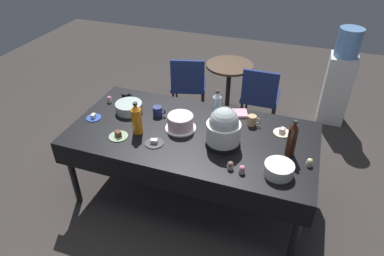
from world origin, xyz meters
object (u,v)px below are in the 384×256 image
Objects in this scene: cupcake_rose at (310,162)px; coffee_mug_black at (126,96)px; dessert_plate_sage at (118,135)px; soda_bottle_water at (217,104)px; soda_bottle_orange_juice at (137,119)px; coffee_mug_tan at (252,120)px; glass_salad_bowl at (129,107)px; coffee_mug_navy at (158,111)px; maroon_chair_right at (260,94)px; cupcake_mint at (242,169)px; cupcake_cocoa at (230,165)px; potluck_table at (192,138)px; ceramic_snack_bowl at (279,169)px; round_cafe_table at (229,80)px; maroon_chair_left at (188,82)px; dessert_plate_cream at (282,132)px; water_cooler at (339,79)px; soda_bottle_cola at (292,139)px; dessert_plate_cobalt at (94,117)px; cupcake_lemon at (109,99)px; slow_cooker at (224,129)px; frosted_layer_cake at (180,122)px; dessert_plate_charcoal at (154,142)px.

cupcake_rose is 1.90m from coffee_mug_black.
dessert_plate_sage is 0.62× the size of soda_bottle_water.
coffee_mug_tan is at bearing 25.82° from soda_bottle_orange_juice.
glass_salad_bowl reaches higher than coffee_mug_navy.
glass_salad_bowl is 0.86m from soda_bottle_water.
coffee_mug_tan is (0.94, 0.46, -0.09)m from soda_bottle_orange_juice.
soda_bottle_water reaches higher than maroon_chair_right.
cupcake_cocoa is at bearing 169.73° from cupcake_mint.
soda_bottle_orange_juice is 2.41× the size of coffee_mug_black.
soda_bottle_orange_juice is (-0.46, -0.15, 0.20)m from potluck_table.
maroon_chair_right is (-0.40, 1.67, -0.31)m from ceramic_snack_bowl.
cupcake_mint is 2.08m from round_cafe_table.
dessert_plate_cream is at bearing -40.96° from maroon_chair_left.
water_cooler is (0.89, 0.52, 0.10)m from maroon_chair_right.
soda_bottle_cola reaches higher than soda_bottle_orange_juice.
dessert_plate_cobalt is at bearing 172.31° from soda_bottle_orange_juice.
cupcake_rose is 0.22× the size of soda_bottle_orange_juice.
soda_bottle_orange_juice reaches higher than cupcake_lemon.
cupcake_cocoa is (0.14, -0.28, -0.13)m from slow_cooker.
coffee_mug_navy reaches higher than cupcake_mint.
cupcake_rose is at bearing 1.37° from soda_bottle_orange_juice.
soda_bottle_water is at bearing -81.90° from round_cafe_table.
dessert_plate_sage reaches higher than dessert_plate_cobalt.
frosted_layer_cake is at bearing 160.58° from ceramic_snack_bowl.
maroon_chair_left is at bearing 92.63° from soda_bottle_orange_juice.
soda_bottle_water is (0.13, 0.35, 0.19)m from potluck_table.
water_cooler reaches higher than potluck_table.
ceramic_snack_bowl reaches higher than potluck_table.
maroon_chair_right is (0.99, 1.65, -0.27)m from dessert_plate_sage.
water_cooler is (2.26, 1.67, -0.19)m from cupcake_lemon.
cupcake_mint is 0.83m from soda_bottle_water.
slow_cooker reaches higher than cupcake_cocoa.
cupcake_rose is 2.02m from cupcake_lemon.
cupcake_rose is at bearing -8.46° from glass_salad_bowl.
coffee_mug_black is 0.10× the size of water_cooler.
soda_bottle_water reaches higher than dessert_plate_charcoal.
round_cafe_table is at bearing 73.86° from dessert_plate_sage.
ceramic_snack_bowl is at bearing -100.88° from soda_bottle_cola.
ceramic_snack_bowl is 0.18× the size of water_cooler.
soda_bottle_orange_juice is 0.42× the size of round_cafe_table.
cupcake_rose is 2.04m from water_cooler.
cupcake_cocoa is at bearing -4.72° from dessert_plate_sage.
soda_bottle_cola reaches higher than dessert_plate_charcoal.
coffee_mug_tan is at bearing 28.13° from dessert_plate_sage.
coffee_mug_tan reaches higher than round_cafe_table.
potluck_table is at bearing -11.13° from glass_salad_bowl.
ceramic_snack_bowl is at bearing -19.42° from frosted_layer_cake.
cupcake_lemon is 0.17m from coffee_mug_black.
slow_cooker is 1.27m from dessert_plate_cobalt.
dessert_plate_cobalt is 2.10× the size of cupcake_rose.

